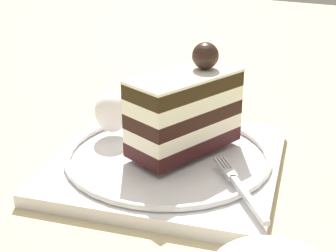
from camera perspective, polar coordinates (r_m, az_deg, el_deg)
name	(u,v)px	position (r m, az deg, el deg)	size (l,w,h in m)	color
ground_plane	(148,178)	(0.53, -2.31, -5.94)	(2.40, 2.40, 0.00)	tan
dessert_plate	(168,160)	(0.55, 0.00, -3.93)	(0.28, 0.28, 0.02)	white
cake_slice	(185,110)	(0.54, 1.98, 1.87)	(0.09, 0.14, 0.11)	#341213
whipped_cream_dollop	(112,112)	(0.59, -6.38, 1.63)	(0.04, 0.04, 0.05)	white
fork	(239,185)	(0.48, 8.07, -6.73)	(0.09, 0.10, 0.00)	silver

